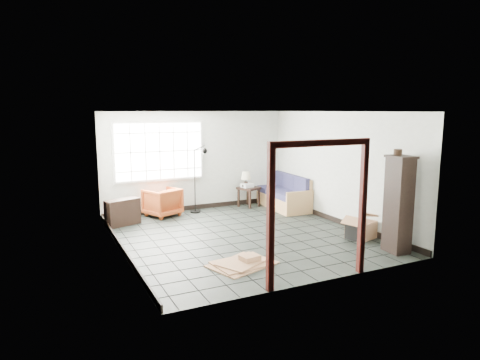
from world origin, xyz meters
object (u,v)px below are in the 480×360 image
futon_sofa (283,195)px  tall_shelf (398,204)px  armchair (162,201)px  side_table (249,190)px

futon_sofa → tall_shelf: bearing=-87.7°
futon_sofa → armchair: (-3.26, 0.46, 0.06)m
side_table → tall_shelf: (0.77, -4.60, 0.47)m
armchair → tall_shelf: size_ratio=0.43×
side_table → tall_shelf: tall_shelf is taller
armchair → tall_shelf: tall_shelf is taller
side_table → tall_shelf: 4.69m
armchair → tall_shelf: 5.63m
side_table → futon_sofa: bearing=-29.0°
armchair → tall_shelf: (3.20, -4.60, 0.54)m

